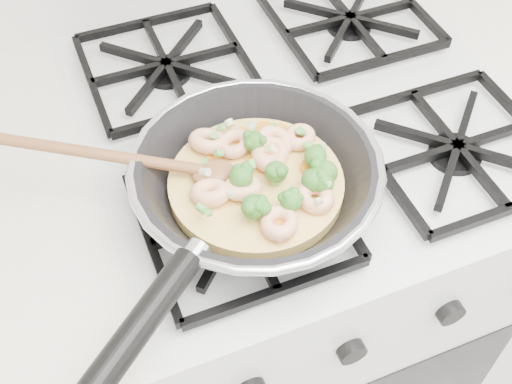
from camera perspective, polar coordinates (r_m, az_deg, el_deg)
name	(u,v)px	position (r m, az deg, el deg)	size (l,w,h in m)	color
stove	(290,281)	(1.26, 3.00, -7.80)	(0.60, 0.60, 0.92)	silver
skillet	(253,180)	(0.75, -0.22, 1.04)	(0.46, 0.38, 0.09)	black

